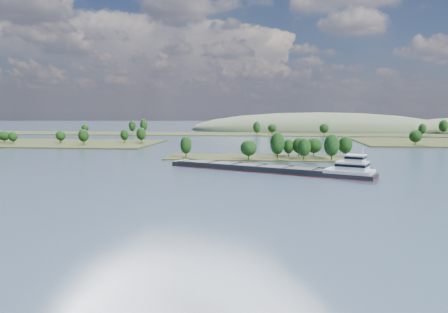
# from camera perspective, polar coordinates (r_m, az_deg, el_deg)

# --- Properties ---
(ground) EXTENTS (1800.00, 1800.00, 0.00)m
(ground) POSITION_cam_1_polar(r_m,az_deg,el_deg) (167.48, 4.63, -2.46)
(ground) COLOR #35455D
(ground) RESTS_ON ground
(tree_island) EXTENTS (100.00, 30.11, 14.71)m
(tree_island) POSITION_cam_1_polar(r_m,az_deg,el_deg) (225.74, 7.19, 0.76)
(tree_island) COLOR #2A3216
(tree_island) RESTS_ON ground
(back_shoreline) EXTENTS (900.00, 60.00, 15.95)m
(back_shoreline) POSITION_cam_1_polar(r_m,az_deg,el_deg) (445.83, 6.90, 2.95)
(back_shoreline) COLOR #2A3216
(back_shoreline) RESTS_ON ground
(hill_west) EXTENTS (320.00, 160.00, 44.00)m
(hill_west) POSITION_cam_1_polar(r_m,az_deg,el_deg) (548.83, 12.25, 3.36)
(hill_west) COLOR #4A593D
(hill_west) RESTS_ON ground
(cargo_barge) EXTENTS (84.11, 44.07, 11.80)m
(cargo_barge) POSITION_cam_1_polar(r_m,az_deg,el_deg) (176.32, 7.30, -1.57)
(cargo_barge) COLOR black
(cargo_barge) RESTS_ON ground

